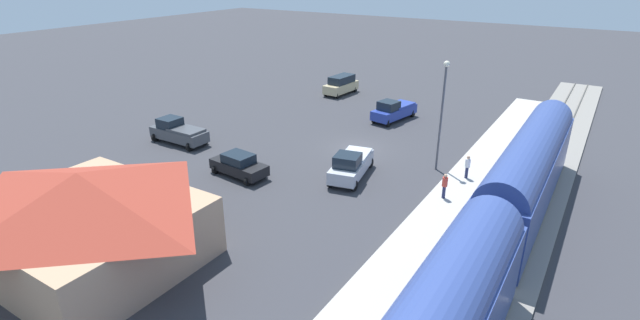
{
  "coord_description": "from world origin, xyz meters",
  "views": [
    {
      "loc": [
        -17.23,
        33.26,
        14.55
      ],
      "look_at": [
        0.01,
        5.98,
        1.0
      ],
      "focal_mm": 26.33,
      "sensor_mm": 36.0,
      "label": 1
    }
  ],
  "objects_px": {
    "sedan_black": "(239,165)",
    "pedestrian_on_platform": "(467,165)",
    "pickup_blue": "(394,110)",
    "pickup_charcoal": "(178,132)",
    "light_pole_near_platform": "(443,104)",
    "pickup_silver": "(351,165)",
    "pedestrian_waiting_far": "(445,184)",
    "suv_tan": "(341,85)",
    "station_building": "(86,217)"
  },
  "relations": [
    {
      "from": "pedestrian_waiting_far",
      "to": "pickup_charcoal",
      "type": "height_order",
      "value": "pickup_charcoal"
    },
    {
      "from": "pickup_blue",
      "to": "suv_tan",
      "type": "relative_size",
      "value": 1.13
    },
    {
      "from": "pedestrian_on_platform",
      "to": "suv_tan",
      "type": "bearing_deg",
      "value": -39.82
    },
    {
      "from": "pedestrian_on_platform",
      "to": "suv_tan",
      "type": "distance_m",
      "value": 25.94
    },
    {
      "from": "sedan_black",
      "to": "light_pole_near_platform",
      "type": "xyz_separation_m",
      "value": [
        -11.91,
        -8.95,
        4.29
      ]
    },
    {
      "from": "pickup_blue",
      "to": "light_pole_near_platform",
      "type": "distance_m",
      "value": 12.97
    },
    {
      "from": "suv_tan",
      "to": "pedestrian_on_platform",
      "type": "bearing_deg",
      "value": 140.18
    },
    {
      "from": "suv_tan",
      "to": "pedestrian_waiting_far",
      "type": "bearing_deg",
      "value": 133.63
    },
    {
      "from": "pedestrian_on_platform",
      "to": "pedestrian_waiting_far",
      "type": "bearing_deg",
      "value": 84.77
    },
    {
      "from": "pickup_charcoal",
      "to": "suv_tan",
      "type": "height_order",
      "value": "suv_tan"
    },
    {
      "from": "pedestrian_waiting_far",
      "to": "pickup_silver",
      "type": "xyz_separation_m",
      "value": [
        7.01,
        -0.12,
        -0.25
      ]
    },
    {
      "from": "pickup_charcoal",
      "to": "pedestrian_waiting_far",
      "type": "bearing_deg",
      "value": -176.06
    },
    {
      "from": "pedestrian_waiting_far",
      "to": "suv_tan",
      "type": "height_order",
      "value": "suv_tan"
    },
    {
      "from": "station_building",
      "to": "pedestrian_waiting_far",
      "type": "xyz_separation_m",
      "value": [
        -13.41,
        -16.33,
        -1.37
      ]
    },
    {
      "from": "station_building",
      "to": "pickup_charcoal",
      "type": "xyz_separation_m",
      "value": [
        9.82,
        -14.73,
        -1.63
      ]
    },
    {
      "from": "pickup_charcoal",
      "to": "suv_tan",
      "type": "xyz_separation_m",
      "value": [
        -3.66,
        -22.13,
        0.12
      ]
    },
    {
      "from": "pedestrian_on_platform",
      "to": "pickup_silver",
      "type": "distance_m",
      "value": 8.29
    },
    {
      "from": "sedan_black",
      "to": "pickup_silver",
      "type": "distance_m",
      "value": 8.24
    },
    {
      "from": "pickup_silver",
      "to": "pedestrian_waiting_far",
      "type": "bearing_deg",
      "value": 179.03
    },
    {
      "from": "pickup_charcoal",
      "to": "sedan_black",
      "type": "bearing_deg",
      "value": 164.97
    },
    {
      "from": "pedestrian_on_platform",
      "to": "pickup_silver",
      "type": "relative_size",
      "value": 0.3
    },
    {
      "from": "sedan_black",
      "to": "pickup_silver",
      "type": "xyz_separation_m",
      "value": [
        -7.11,
        -4.16,
        0.15
      ]
    },
    {
      "from": "pedestrian_waiting_far",
      "to": "pickup_blue",
      "type": "height_order",
      "value": "pickup_blue"
    },
    {
      "from": "suv_tan",
      "to": "pickup_silver",
      "type": "distance_m",
      "value": 23.97
    },
    {
      "from": "station_building",
      "to": "pickup_charcoal",
      "type": "relative_size",
      "value": 2.08
    },
    {
      "from": "station_building",
      "to": "sedan_black",
      "type": "distance_m",
      "value": 12.44
    },
    {
      "from": "station_building",
      "to": "pickup_charcoal",
      "type": "bearing_deg",
      "value": -56.32
    },
    {
      "from": "pedestrian_on_platform",
      "to": "light_pole_near_platform",
      "type": "xyz_separation_m",
      "value": [
        2.56,
        -0.99,
        3.89
      ]
    },
    {
      "from": "pedestrian_waiting_far",
      "to": "pedestrian_on_platform",
      "type": "bearing_deg",
      "value": -95.23
    },
    {
      "from": "pedestrian_waiting_far",
      "to": "pickup_charcoal",
      "type": "relative_size",
      "value": 0.32
    },
    {
      "from": "station_building",
      "to": "pickup_blue",
      "type": "relative_size",
      "value": 1.98
    },
    {
      "from": "pickup_blue",
      "to": "light_pole_near_platform",
      "type": "bearing_deg",
      "value": 129.39
    },
    {
      "from": "pedestrian_on_platform",
      "to": "pickup_silver",
      "type": "bearing_deg",
      "value": 27.26
    },
    {
      "from": "pedestrian_on_platform",
      "to": "pedestrian_waiting_far",
      "type": "height_order",
      "value": "same"
    },
    {
      "from": "pickup_blue",
      "to": "pickup_charcoal",
      "type": "xyz_separation_m",
      "value": [
        13.22,
        16.0,
        0.0
      ]
    },
    {
      "from": "suv_tan",
      "to": "light_pole_near_platform",
      "type": "height_order",
      "value": "light_pole_near_platform"
    },
    {
      "from": "pedestrian_on_platform",
      "to": "pickup_blue",
      "type": "distance_m",
      "value": 14.75
    },
    {
      "from": "pedestrian_on_platform",
      "to": "pickup_charcoal",
      "type": "relative_size",
      "value": 0.32
    },
    {
      "from": "pedestrian_waiting_far",
      "to": "sedan_black",
      "type": "relative_size",
      "value": 0.37
    },
    {
      "from": "station_building",
      "to": "pickup_charcoal",
      "type": "distance_m",
      "value": 17.78
    },
    {
      "from": "pickup_blue",
      "to": "sedan_black",
      "type": "distance_m",
      "value": 18.9
    },
    {
      "from": "station_building",
      "to": "pickup_blue",
      "type": "xyz_separation_m",
      "value": [
        -3.4,
        -30.74,
        -1.63
      ]
    },
    {
      "from": "station_building",
      "to": "pedestrian_on_platform",
      "type": "relative_size",
      "value": 6.58
    },
    {
      "from": "pickup_charcoal",
      "to": "pickup_silver",
      "type": "distance_m",
      "value": 16.31
    },
    {
      "from": "sedan_black",
      "to": "pedestrian_on_platform",
      "type": "bearing_deg",
      "value": -151.2
    },
    {
      "from": "station_building",
      "to": "suv_tan",
      "type": "relative_size",
      "value": 2.24
    },
    {
      "from": "pickup_silver",
      "to": "station_building",
      "type": "bearing_deg",
      "value": 68.75
    },
    {
      "from": "pedestrian_on_platform",
      "to": "pickup_charcoal",
      "type": "bearing_deg",
      "value": 13.16
    },
    {
      "from": "pickup_charcoal",
      "to": "station_building",
      "type": "bearing_deg",
      "value": 123.68
    },
    {
      "from": "suv_tan",
      "to": "pickup_charcoal",
      "type": "bearing_deg",
      "value": 80.62
    }
  ]
}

